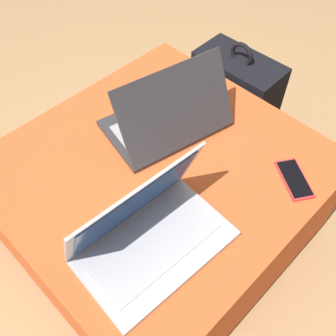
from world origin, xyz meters
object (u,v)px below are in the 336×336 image
at_px(cell_phone, 294,179).
at_px(backpack, 234,105).
at_px(laptop_far, 168,118).
at_px(laptop_near, 148,233).

bearing_deg(cell_phone, backpack, 86.35).
height_order(cell_phone, backpack, backpack).
bearing_deg(cell_phone, laptop_far, 138.61).
xyz_separation_m(laptop_near, cell_phone, (0.42, -0.15, -0.04)).
bearing_deg(laptop_far, backpack, -161.30).
height_order(laptop_far, cell_phone, laptop_far).
height_order(laptop_near, laptop_far, same).
distance_m(cell_phone, backpack, 0.59).
relative_size(cell_phone, backpack, 0.30).
xyz_separation_m(laptop_far, cell_phone, (0.11, -0.39, -0.04)).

